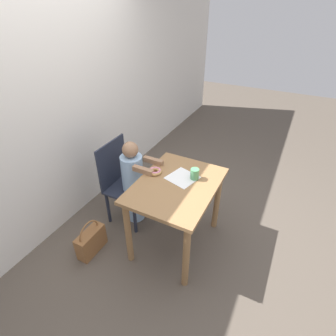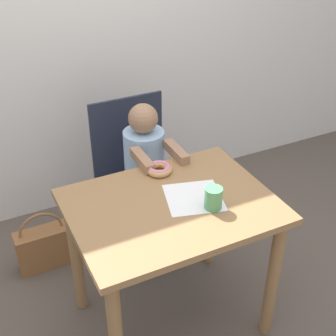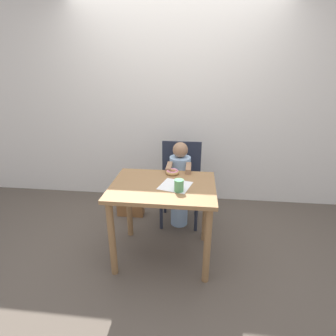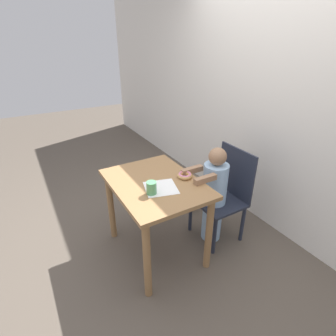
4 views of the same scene
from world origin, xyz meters
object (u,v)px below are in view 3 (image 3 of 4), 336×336
Objects in this scene: child_figure at (180,185)px; cup at (179,186)px; chair at (180,182)px; handbag at (131,205)px; donut at (172,172)px.

cup is (0.04, -0.67, 0.31)m from child_figure.
cup is (0.04, -0.81, 0.33)m from chair.
handbag is 1.23m from cup.
chair is 0.70m from handbag.
donut is (-0.05, -0.44, 0.30)m from chair.
child_figure is 2.57× the size of handbag.
child_figure is 9.48× the size of cup.
chair is at bearing 92.61° from cup.
handbag is at bearing 142.11° from donut.
donut is at bearing -99.85° from child_figure.
cup reaches higher than donut.
donut is at bearing -96.90° from chair.
donut is 0.95m from handbag.
cup is at bearing -51.16° from handbag.
child_figure is at bearing -90.00° from chair.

